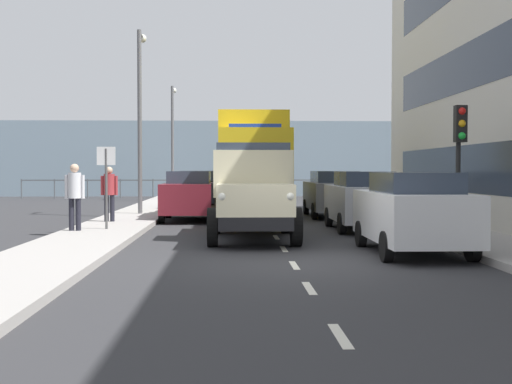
# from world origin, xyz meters

# --- Properties ---
(ground_plane) EXTENTS (80.00, 80.00, 0.00)m
(ground_plane) POSITION_xyz_m (0.00, -9.52, 0.00)
(ground_plane) COLOR #2D2D30
(sidewalk_left) EXTENTS (2.15, 40.32, 0.15)m
(sidewalk_left) POSITION_xyz_m (-4.67, -9.52, 0.07)
(sidewalk_left) COLOR #9E9993
(sidewalk_left) RESTS_ON ground_plane
(sidewalk_right) EXTENTS (2.15, 40.32, 0.15)m
(sidewalk_right) POSITION_xyz_m (4.67, -9.52, 0.07)
(sidewalk_right) COLOR #9E9993
(sidewalk_right) RESTS_ON ground_plane
(road_centreline_markings) EXTENTS (0.12, 35.92, 0.01)m
(road_centreline_markings) POSITION_xyz_m (0.00, -8.87, 0.00)
(road_centreline_markings) COLOR silver
(road_centreline_markings) RESTS_ON ground_plane
(sea_horizon) EXTENTS (80.00, 0.80, 5.00)m
(sea_horizon) POSITION_xyz_m (0.00, -32.68, 2.50)
(sea_horizon) COLOR gray
(sea_horizon) RESTS_ON ground_plane
(seawall_railing) EXTENTS (28.08, 0.08, 1.20)m
(seawall_railing) POSITION_xyz_m (-0.00, -29.08, 0.92)
(seawall_railing) COLOR #4C5156
(seawall_railing) RESTS_ON ground_plane
(truck_vintage_cream) EXTENTS (2.17, 5.64, 2.43)m
(truck_vintage_cream) POSITION_xyz_m (0.64, -4.05, 1.18)
(truck_vintage_cream) COLOR black
(truck_vintage_cream) RESTS_ON ground_plane
(lorry_cargo_yellow) EXTENTS (2.58, 8.20, 3.87)m
(lorry_cargo_yellow) POSITION_xyz_m (0.39, -12.69, 2.08)
(lorry_cargo_yellow) COLOR gold
(lorry_cargo_yellow) RESTS_ON ground_plane
(car_white_kerbside_near) EXTENTS (1.85, 4.19, 1.72)m
(car_white_kerbside_near) POSITION_xyz_m (-2.64, -1.25, 0.90)
(car_white_kerbside_near) COLOR white
(car_white_kerbside_near) RESTS_ON ground_plane
(car_silver_kerbside_1) EXTENTS (1.77, 4.11, 1.72)m
(car_silver_kerbside_1) POSITION_xyz_m (-2.64, -6.82, 0.89)
(car_silver_kerbside_1) COLOR #B7BABF
(car_silver_kerbside_1) RESTS_ON ground_plane
(car_grey_kerbside_2) EXTENTS (1.92, 4.44, 1.72)m
(car_grey_kerbside_2) POSITION_xyz_m (-2.64, -12.47, 0.90)
(car_grey_kerbside_2) COLOR slate
(car_grey_kerbside_2) RESTS_ON ground_plane
(car_maroon_oppositeside_0) EXTENTS (1.84, 4.09, 1.72)m
(car_maroon_oppositeside_0) POSITION_xyz_m (2.64, -10.87, 0.89)
(car_maroon_oppositeside_0) COLOR maroon
(car_maroon_oppositeside_0) RESTS_ON ground_plane
(car_black_oppositeside_1) EXTENTS (1.87, 4.45, 1.72)m
(car_black_oppositeside_1) POSITION_xyz_m (2.64, -17.33, 0.90)
(car_black_oppositeside_1) COLOR black
(car_black_oppositeside_1) RESTS_ON ground_plane
(pedestrian_strolling) EXTENTS (0.53, 0.34, 1.78)m
(pedestrian_strolling) POSITION_xyz_m (5.34, -5.34, 1.20)
(pedestrian_strolling) COLOR black
(pedestrian_strolling) RESTS_ON sidewalk_right
(pedestrian_couple_b) EXTENTS (0.53, 0.34, 1.71)m
(pedestrian_couple_b) POSITION_xyz_m (5.00, -8.53, 1.16)
(pedestrian_couple_b) COLOR black
(pedestrian_couple_b) RESTS_ON sidewalk_right
(traffic_light_near) EXTENTS (0.28, 0.41, 3.20)m
(traffic_light_near) POSITION_xyz_m (-4.45, -3.65, 2.47)
(traffic_light_near) COLOR black
(traffic_light_near) RESTS_ON sidewalk_left
(lamp_post_promenade) EXTENTS (0.32, 1.14, 6.78)m
(lamp_post_promenade) POSITION_xyz_m (4.56, -12.57, 4.16)
(lamp_post_promenade) COLOR #59595B
(lamp_post_promenade) RESTS_ON sidewalk_right
(lamp_post_far) EXTENTS (0.32, 1.14, 6.29)m
(lamp_post_far) POSITION_xyz_m (4.48, -25.48, 3.91)
(lamp_post_far) COLOR #59595B
(lamp_post_far) RESTS_ON sidewalk_right
(street_sign) EXTENTS (0.50, 0.07, 2.25)m
(street_sign) POSITION_xyz_m (4.59, -5.81, 1.68)
(street_sign) COLOR #4C4C4C
(street_sign) RESTS_ON sidewalk_right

